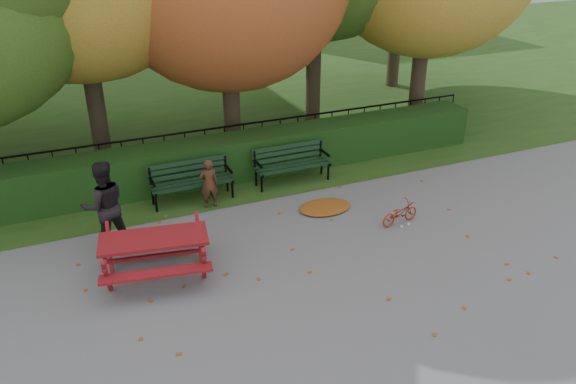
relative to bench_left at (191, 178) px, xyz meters
name	(u,v)px	position (x,y,z in m)	size (l,w,h in m)	color
ground	(318,272)	(1.30, -3.70, -0.52)	(90.00, 90.00, 0.00)	slate
grass_strip	(156,82)	(1.30, 10.30, -0.51)	(90.00, 90.00, 0.00)	#1C3D13
hedge	(235,157)	(1.30, 0.80, -0.02)	(13.00, 0.90, 1.00)	black
iron_fence	(225,144)	(1.30, 1.60, 0.02)	(14.00, 0.04, 1.02)	black
bench_left	(191,178)	(0.00, 0.00, 0.00)	(1.80, 0.57, 0.88)	black
bench_right	(291,161)	(2.40, 0.00, 0.00)	(1.80, 0.57, 0.88)	black
picnic_table	(154,246)	(-1.32, -2.66, 0.09)	(2.04, 1.76, 0.89)	maroon
leaf_pile	(325,207)	(2.50, -1.58, -0.48)	(1.17, 0.81, 0.08)	brown
leaf_scatter	(311,264)	(1.30, -3.40, -0.51)	(9.00, 5.70, 0.01)	brown
child	(209,184)	(0.27, -0.50, 0.03)	(0.40, 0.26, 1.10)	#412515
adult	(104,206)	(-1.95, -1.32, 0.35)	(0.85, 0.66, 1.75)	black
bicycle	(400,213)	(3.61, -2.76, -0.29)	(0.31, 0.89, 0.47)	maroon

